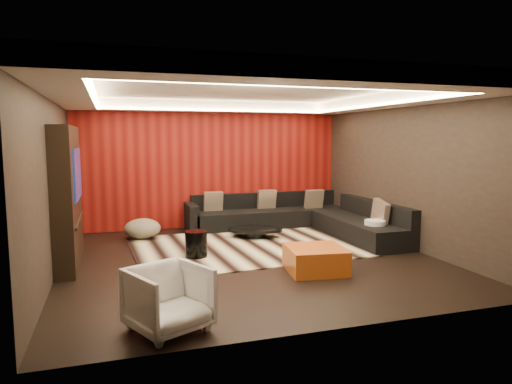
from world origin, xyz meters
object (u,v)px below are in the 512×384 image
object	(u,v)px
coffee_table	(255,233)
sectional_sofa	(301,219)
drum_stool	(196,244)
white_side_table	(375,233)
armchair	(169,299)
orange_ottoman	(315,259)

from	to	relation	value
coffee_table	sectional_sofa	bearing A→B (deg)	17.90
drum_stool	sectional_sofa	size ratio (longest dim) A/B	0.12
white_side_table	armchair	xyz separation A→B (m)	(-4.14, -2.67, 0.10)
orange_ottoman	sectional_sofa	xyz separation A→B (m)	(1.00, 2.87, 0.08)
drum_stool	armchair	bearing A→B (deg)	-105.71
armchair	orange_ottoman	bearing A→B (deg)	7.05
armchair	drum_stool	bearing A→B (deg)	49.14
drum_stool	orange_ottoman	world-z (taller)	drum_stool
white_side_table	drum_stool	bearing A→B (deg)	177.27
orange_ottoman	sectional_sofa	distance (m)	3.04
armchair	sectional_sofa	bearing A→B (deg)	27.12
coffee_table	white_side_table	world-z (taller)	white_side_table
coffee_table	drum_stool	xyz separation A→B (m)	(-1.41, -1.16, 0.13)
white_side_table	orange_ottoman	world-z (taller)	white_side_table
coffee_table	sectional_sofa	world-z (taller)	sectional_sofa
coffee_table	armchair	bearing A→B (deg)	-118.94
coffee_table	armchair	distance (m)	4.56
coffee_table	orange_ottoman	size ratio (longest dim) A/B	1.31
armchair	white_side_table	bearing A→B (deg)	7.66
white_side_table	sectional_sofa	xyz separation A→B (m)	(-0.77, 1.69, 0.02)
drum_stool	sectional_sofa	xyz separation A→B (m)	(2.58, 1.53, 0.02)
orange_ottoman	sectional_sofa	size ratio (longest dim) A/B	0.23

